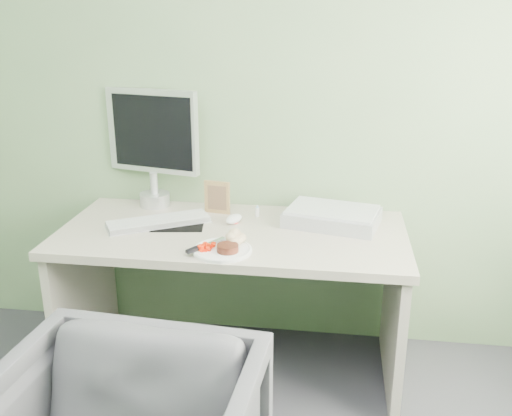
# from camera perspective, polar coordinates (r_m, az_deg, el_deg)

# --- Properties ---
(wall_back) EXTENTS (3.50, 0.00, 3.50)m
(wall_back) POSITION_cam_1_polar(r_m,az_deg,el_deg) (2.85, -1.19, 12.25)
(wall_back) COLOR gray
(wall_back) RESTS_ON floor
(desk) EXTENTS (1.60, 0.75, 0.73)m
(desk) POSITION_cam_1_polar(r_m,az_deg,el_deg) (2.71, -2.36, -5.85)
(desk) COLOR #BBAD9D
(desk) RESTS_ON floor
(plate) EXTENTS (0.25, 0.25, 0.01)m
(plate) POSITION_cam_1_polar(r_m,az_deg,el_deg) (2.41, -3.38, -4.25)
(plate) COLOR white
(plate) RESTS_ON desk
(steak) EXTENTS (0.10, 0.10, 0.03)m
(steak) POSITION_cam_1_polar(r_m,az_deg,el_deg) (2.38, -2.85, -4.02)
(steak) COLOR black
(steak) RESTS_ON plate
(potato_pile) EXTENTS (0.12, 0.09, 0.06)m
(potato_pile) POSITION_cam_1_polar(r_m,az_deg,el_deg) (2.44, -2.22, -2.99)
(potato_pile) COLOR tan
(potato_pile) RESTS_ON plate
(carrot_heap) EXTENTS (0.06, 0.05, 0.04)m
(carrot_heap) POSITION_cam_1_polar(r_m,az_deg,el_deg) (2.40, -4.98, -3.75)
(carrot_heap) COLOR #FF2405
(carrot_heap) RESTS_ON plate
(steak_knife) EXTENTS (0.14, 0.19, 0.02)m
(steak_knife) POSITION_cam_1_polar(r_m,az_deg,el_deg) (2.40, -5.57, -3.88)
(steak_knife) COLOR silver
(steak_knife) RESTS_ON plate
(mousepad) EXTENTS (0.27, 0.25, 0.00)m
(mousepad) POSITION_cam_1_polar(r_m,az_deg,el_deg) (2.74, -7.77, -1.57)
(mousepad) COLOR black
(mousepad) RESTS_ON desk
(keyboard) EXTENTS (0.48, 0.36, 0.02)m
(keyboard) POSITION_cam_1_polar(r_m,az_deg,el_deg) (2.74, -9.71, -1.32)
(keyboard) COLOR white
(keyboard) RESTS_ON desk
(computer_mouse) EXTENTS (0.09, 0.12, 0.04)m
(computer_mouse) POSITION_cam_1_polar(r_m,az_deg,el_deg) (2.72, -2.23, -1.10)
(computer_mouse) COLOR white
(computer_mouse) RESTS_ON desk
(photo_frame) EXTENTS (0.13, 0.04, 0.16)m
(photo_frame) POSITION_cam_1_polar(r_m,az_deg,el_deg) (2.84, -3.91, 1.08)
(photo_frame) COLOR #A3854C
(photo_frame) RESTS_ON desk
(eyedrop_bottle) EXTENTS (0.02, 0.02, 0.06)m
(eyedrop_bottle) POSITION_cam_1_polar(r_m,az_deg,el_deg) (2.80, 0.13, -0.31)
(eyedrop_bottle) COLOR white
(eyedrop_bottle) RESTS_ON desk
(scanner) EXTENTS (0.48, 0.37, 0.07)m
(scanner) POSITION_cam_1_polar(r_m,az_deg,el_deg) (2.73, 7.62, -0.94)
(scanner) COLOR #A2A3A8
(scanner) RESTS_ON desk
(monitor) EXTENTS (0.49, 0.18, 0.60)m
(monitor) POSITION_cam_1_polar(r_m,az_deg,el_deg) (2.95, -10.29, 6.59)
(monitor) COLOR silver
(monitor) RESTS_ON desk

